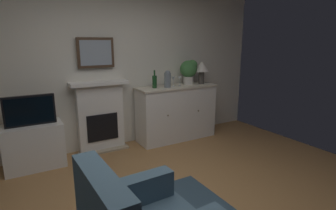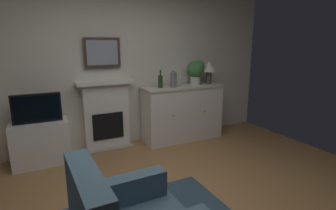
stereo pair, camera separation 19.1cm
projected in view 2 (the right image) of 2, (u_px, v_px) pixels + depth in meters
name	position (u px, v px, depth m)	size (l,w,h in m)	color
wall_rear	(113.00, 65.00, 4.24)	(5.74, 0.06, 2.66)	silver
fireplace_unit	(106.00, 115.00, 4.24)	(0.87, 0.30, 1.10)	white
framed_picture	(102.00, 53.00, 4.05)	(0.55, 0.04, 0.45)	#473323
sideboard_cabinet	(182.00, 113.00, 4.66)	(1.41, 0.49, 0.95)	white
table_lamp	(209.00, 68.00, 4.71)	(0.26, 0.26, 0.40)	#4C4742
wine_bottle	(160.00, 81.00, 4.36)	(0.08, 0.08, 0.29)	#193F1E
wine_glass_left	(180.00, 79.00, 4.48)	(0.07, 0.07, 0.16)	silver
wine_glass_center	(186.00, 79.00, 4.51)	(0.07, 0.07, 0.16)	silver
vase_decorative	(173.00, 79.00, 4.38)	(0.11, 0.11, 0.28)	slate
tv_cabinet	(41.00, 143.00, 3.73)	(0.75, 0.42, 0.61)	white
tv_set	(37.00, 108.00, 3.59)	(0.62, 0.07, 0.40)	black
potted_plant_small	(196.00, 70.00, 4.65)	(0.30, 0.30, 0.43)	beige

